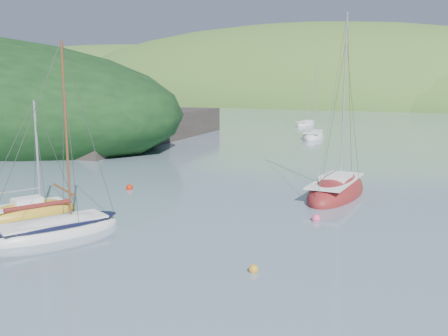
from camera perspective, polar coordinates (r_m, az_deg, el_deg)
The scene contains 8 objects.
ground at distance 22.48m, azimuth -9.02°, elevation -10.02°, with size 700.00×700.00×0.00m, color gray.
shoreline_hills at distance 190.31m, azimuth 23.25°, elevation 6.76°, with size 690.00×135.00×56.00m.
daysailer_white at distance 26.66m, azimuth -18.66°, elevation -6.72°, with size 4.67×7.10×10.25m.
sloop_red at distance 34.65m, azimuth 12.70°, elevation -2.66°, with size 3.47×9.02×13.15m.
sailboat_yellow at distance 30.80m, azimuth -21.33°, elevation -4.79°, with size 3.83×5.82×7.19m.
distant_sloop_a at distance 69.09m, azimuth 10.14°, elevation 3.53°, with size 4.37×8.15×11.04m.
distant_sloop_c at distance 89.07m, azimuth 9.33°, elevation 4.92°, with size 2.44×6.38×9.00m.
mooring_buoys at distance 27.05m, azimuth 2.06°, elevation -6.20°, with size 22.86×11.19×0.50m.
Camera 1 is at (13.47, -16.32, 7.59)m, focal length 40.00 mm.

